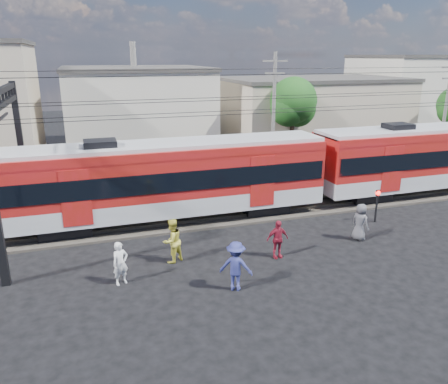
{
  "coord_description": "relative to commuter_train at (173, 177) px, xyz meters",
  "views": [
    {
      "loc": [
        -6.71,
        -13.01,
        8.29
      ],
      "look_at": [
        -0.87,
        5.0,
        2.32
      ],
      "focal_mm": 35.0,
      "sensor_mm": 36.0,
      "label": 1
    }
  ],
  "objects": [
    {
      "name": "track_bed",
      "position": [
        2.6,
        0.0,
        -2.34
      ],
      "size": [
        70.0,
        3.4,
        0.12
      ],
      "primitive_type": "cube",
      "color": "#2D2823",
      "rests_on": "ground"
    },
    {
      "name": "pedestrian_b",
      "position": [
        -1.03,
        -4.56,
        -1.46
      ],
      "size": [
        1.15,
        1.08,
        1.88
      ],
      "primitive_type": "imported",
      "rotation": [
        0.0,
        0.0,
        3.68
      ],
      "color": "gold",
      "rests_on": "ground"
    },
    {
      "name": "rail_far",
      "position": [
        2.6,
        0.75,
        -2.22
      ],
      "size": [
        70.0,
        0.12,
        0.12
      ],
      "primitive_type": "cube",
      "color": "#59544C",
      "rests_on": "track_bed"
    },
    {
      "name": "pedestrian_c",
      "position": [
        0.73,
        -7.51,
        -1.46
      ],
      "size": [
        1.41,
        1.22,
        1.89
      ],
      "primitive_type": "imported",
      "rotation": [
        0.0,
        0.0,
        2.62
      ],
      "color": "navy",
      "rests_on": "ground"
    },
    {
      "name": "utility_pole_east",
      "position": [
        22.6,
        6.0,
        1.88
      ],
      "size": [
        1.8,
        0.24,
        8.0
      ],
      "color": "slate",
      "rests_on": "ground"
    },
    {
      "name": "pedestrian_a",
      "position": [
        -3.24,
        -5.78,
        -1.56
      ],
      "size": [
        0.72,
        0.6,
        1.68
      ],
      "primitive_type": "imported",
      "rotation": [
        0.0,
        0.0,
        0.38
      ],
      "color": "silver",
      "rests_on": "ground"
    },
    {
      "name": "rail_near",
      "position": [
        2.6,
        -0.75,
        -2.22
      ],
      "size": [
        70.0,
        0.12,
        0.12
      ],
      "primitive_type": "cube",
      "color": "#59544C",
      "rests_on": "track_bed"
    },
    {
      "name": "building_mideast",
      "position": [
        16.6,
        16.0,
        0.75
      ],
      "size": [
        16.32,
        10.2,
        6.3
      ],
      "color": "#BAA68E",
      "rests_on": "ground"
    },
    {
      "name": "pedestrian_e",
      "position": [
        7.74,
        -5.0,
        -1.52
      ],
      "size": [
        0.82,
        1.0,
        1.76
      ],
      "primitive_type": "imported",
      "rotation": [
        0.0,
        0.0,
        1.92
      ],
      "color": "#4F4F54",
      "rests_on": "ground"
    },
    {
      "name": "pedestrian_d",
      "position": [
        3.3,
        -5.53,
        -1.56
      ],
      "size": [
        0.99,
        0.43,
        1.68
      ],
      "primitive_type": "imported",
      "rotation": [
        0.0,
        0.0,
        0.02
      ],
      "color": "maroon",
      "rests_on": "ground"
    },
    {
      "name": "catenary",
      "position": [
        -6.05,
        -0.0,
        2.73
      ],
      "size": [
        70.0,
        9.3,
        7.52
      ],
      "color": "black",
      "rests_on": "ground"
    },
    {
      "name": "ground",
      "position": [
        2.6,
        -8.0,
        -2.4
      ],
      "size": [
        120.0,
        120.0,
        0.0
      ],
      "primitive_type": "plane",
      "color": "black",
      "rests_on": "ground"
    },
    {
      "name": "commuter_train",
      "position": [
        0.0,
        0.0,
        0.0
      ],
      "size": [
        50.3,
        3.08,
        4.17
      ],
      "color": "black",
      "rests_on": "ground"
    },
    {
      "name": "utility_pole_mid",
      "position": [
        8.6,
        7.0,
        2.13
      ],
      "size": [
        1.8,
        0.24,
        8.5
      ],
      "color": "slate",
      "rests_on": "ground"
    },
    {
      "name": "building_midwest",
      "position": [
        0.6,
        19.0,
        1.25
      ],
      "size": [
        12.24,
        12.24,
        7.3
      ],
      "color": "beige",
      "rests_on": "ground"
    },
    {
      "name": "tree_near",
      "position": [
        11.79,
        10.09,
        2.26
      ],
      "size": [
        3.82,
        3.64,
        6.72
      ],
      "color": "#382619",
      "rests_on": "ground"
    },
    {
      "name": "crossing_signal",
      "position": [
        9.87,
        -3.32,
        -1.2
      ],
      "size": [
        0.25,
        0.25,
        1.74
      ],
      "color": "black",
      "rests_on": "ground"
    },
    {
      "name": "building_east",
      "position": [
        30.6,
        20.0,
        1.75
      ],
      "size": [
        10.2,
        10.2,
        8.3
      ],
      "color": "beige",
      "rests_on": "ground"
    }
  ]
}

